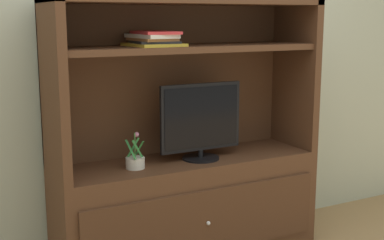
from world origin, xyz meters
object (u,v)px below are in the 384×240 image
(potted_plant, at_px, (135,162))
(magazine_stack, at_px, (153,39))
(tv_monitor, at_px, (201,121))
(media_console, at_px, (188,180))

(potted_plant, distance_m, magazine_stack, 0.71)
(tv_monitor, bearing_deg, potted_plant, -179.85)
(potted_plant, height_order, magazine_stack, magazine_stack)
(media_console, distance_m, potted_plant, 0.41)
(tv_monitor, bearing_deg, media_console, 144.19)
(tv_monitor, bearing_deg, magazine_stack, 172.19)
(tv_monitor, height_order, magazine_stack, magazine_stack)
(potted_plant, bearing_deg, magazine_stack, 16.18)
(media_console, bearing_deg, magazine_stack, -178.03)
(magazine_stack, bearing_deg, tv_monitor, -7.81)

